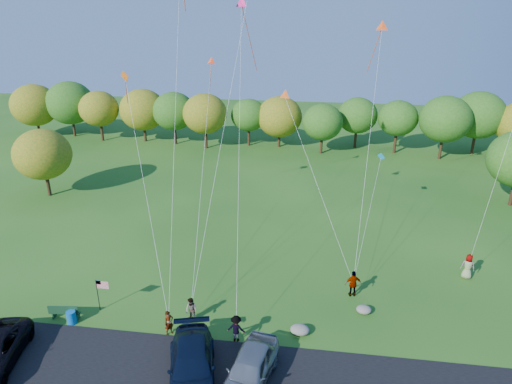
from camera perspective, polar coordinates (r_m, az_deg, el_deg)
ground at (r=28.95m, az=-4.06°, el=-16.80°), size 140.00×140.00×0.00m
asphalt_lane at (r=26.04m, az=-6.01°, el=-22.24°), size 44.00×6.00×0.06m
treeline at (r=59.26m, az=3.10°, el=9.14°), size 74.63×27.77×8.40m
minivan_navy at (r=25.53m, az=-8.01°, el=-20.72°), size 3.88×6.36×1.72m
minivan_silver at (r=25.10m, az=-0.79°, el=-21.30°), size 2.98×5.46×1.76m
flyer_a at (r=28.57m, az=-10.84°, el=-15.77°), size 0.67×0.69×1.60m
flyer_b at (r=29.29m, az=-8.08°, el=-14.41°), size 1.00×0.94×1.64m
flyer_c at (r=27.65m, az=-2.49°, el=-16.68°), size 1.14×0.71×1.69m
flyer_d at (r=31.78m, az=12.06°, el=-11.15°), size 1.19×0.67×1.91m
flyer_e at (r=36.24m, az=24.96°, el=-8.44°), size 1.06×0.84×1.89m
park_bench at (r=31.65m, az=-22.85°, el=-13.65°), size 1.89×0.57×1.04m
trash_barrel at (r=31.24m, az=-22.07°, el=-14.33°), size 0.57×0.57×0.86m
flag_assembly at (r=31.00m, az=-18.88°, el=-11.33°), size 0.84×0.54×2.26m
boulder_near at (r=28.54m, az=5.50°, el=-16.77°), size 1.16×0.91×0.58m
boulder_far at (r=30.79m, az=13.33°, el=-14.11°), size 0.97×0.81×0.50m
kites_aloft at (r=36.55m, az=1.30°, el=21.22°), size 27.65×9.38×19.64m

